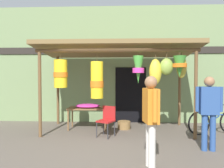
{
  "coord_description": "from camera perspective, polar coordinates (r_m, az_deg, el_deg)",
  "views": [
    {
      "loc": [
        0.49,
        -5.89,
        1.69
      ],
      "look_at": [
        0.15,
        0.99,
        1.44
      ],
      "focal_mm": 36.11,
      "sensor_mm": 36.0,
      "label": 1
    }
  ],
  "objects": [
    {
      "name": "customer_foreground",
      "position": [
        4.21,
        9.78,
        -7.4
      ],
      "size": [
        0.28,
        0.59,
        1.69
      ],
      "color": "silver",
      "rests_on": "ground_plane"
    },
    {
      "name": "ground_plane",
      "position": [
        6.15,
        -1.95,
        -13.9
      ],
      "size": [
        30.0,
        30.0,
        0.0
      ],
      "primitive_type": "plane",
      "color": "#60564C"
    },
    {
      "name": "shop_facade",
      "position": [
        8.32,
        -0.55,
        4.9
      ],
      "size": [
        9.07,
        0.29,
        4.21
      ],
      "color": "#7A9360",
      "rests_on": "ground_plane"
    },
    {
      "name": "parked_bicycle",
      "position": [
        7.3,
        24.56,
        -8.72
      ],
      "size": [
        1.7,
        0.6,
        0.92
      ],
      "color": "black",
      "rests_on": "ground_plane"
    },
    {
      "name": "flower_heap_on_table",
      "position": [
        7.19,
        -6.04,
        -5.52
      ],
      "size": [
        0.78,
        0.54,
        0.12
      ],
      "color": "#D13399",
      "rests_on": "display_table"
    },
    {
      "name": "market_stall_canopy",
      "position": [
        6.72,
        1.83,
        6.73
      ],
      "size": [
        4.72,
        2.22,
        2.65
      ],
      "color": "brown",
      "rests_on": "ground_plane"
    },
    {
      "name": "folding_chair",
      "position": [
        6.36,
        -1.23,
        -8.7
      ],
      "size": [
        0.54,
        0.54,
        0.84
      ],
      "color": "#AD1E1E",
      "rests_on": "ground_plane"
    },
    {
      "name": "display_table",
      "position": [
        7.26,
        -6.08,
        -6.53
      ],
      "size": [
        1.25,
        0.67,
        0.68
      ],
      "color": "brown",
      "rests_on": "ground_plane"
    },
    {
      "name": "wicker_basket_by_table",
      "position": [
        7.31,
        3.05,
        -10.32
      ],
      "size": [
        0.41,
        0.41,
        0.24
      ],
      "primitive_type": "cylinder",
      "color": "olive",
      "rests_on": "ground_plane"
    },
    {
      "name": "vendor_in_orange",
      "position": [
        5.52,
        23.34,
        -5.37
      ],
      "size": [
        0.59,
        0.24,
        1.68
      ],
      "color": "#2D5193",
      "rests_on": "ground_plane"
    }
  ]
}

